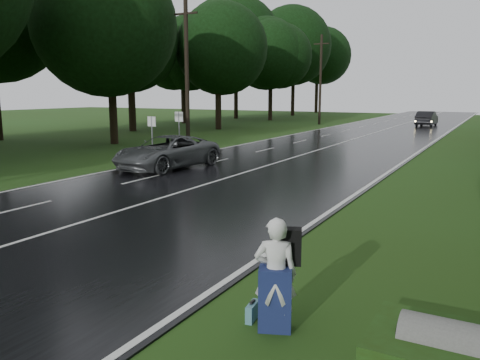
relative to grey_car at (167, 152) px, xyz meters
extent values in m
plane|color=#214113|center=(3.92, -10.96, -0.83)|extent=(160.00, 160.00, 0.00)
cube|color=black|center=(3.92, 9.04, -0.81)|extent=(12.00, 140.00, 0.04)
cube|color=silver|center=(3.92, 9.04, -0.78)|extent=(0.12, 140.00, 0.01)
imported|color=#4A4E4F|center=(0.00, 0.00, 0.00)|extent=(3.20, 5.90, 1.57)
imported|color=black|center=(6.76, 37.38, 0.01)|extent=(1.82, 4.90, 1.60)
imported|color=silver|center=(11.35, -12.15, 0.09)|extent=(0.78, 0.65, 1.83)
cube|color=navy|center=(11.35, -12.15, -0.31)|extent=(0.60, 0.51, 1.02)
cube|color=black|center=(11.45, -11.90, 0.49)|extent=(0.47, 0.36, 0.58)
cube|color=teal|center=(10.89, -12.03, -0.68)|extent=(0.17, 0.42, 0.29)
camera|label=1|loc=(14.26, -18.60, 2.88)|focal=36.00mm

